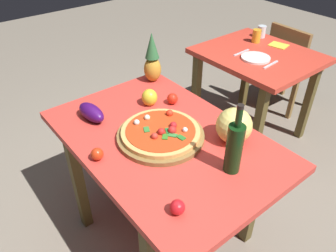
% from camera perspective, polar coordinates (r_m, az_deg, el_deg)
% --- Properties ---
extents(ground_plane, '(10.00, 10.00, 0.00)m').
position_cam_1_polar(ground_plane, '(2.26, -0.66, -17.61)').
color(ground_plane, gray).
extents(display_table, '(1.25, 0.84, 0.78)m').
position_cam_1_polar(display_table, '(1.76, -0.81, -4.35)').
color(display_table, brown).
rests_on(display_table, ground_plane).
extents(background_table, '(0.88, 0.77, 0.78)m').
position_cam_1_polar(background_table, '(2.78, 15.18, 9.73)').
color(background_table, brown).
rests_on(background_table, ground_plane).
extents(dining_chair, '(0.42, 0.42, 0.85)m').
position_cam_1_polar(dining_chair, '(3.35, 20.55, 10.08)').
color(dining_chair, olive).
rests_on(dining_chair, ground_plane).
extents(pizza_board, '(0.45, 0.45, 0.02)m').
position_cam_1_polar(pizza_board, '(1.69, -1.33, -1.65)').
color(pizza_board, olive).
rests_on(pizza_board, display_table).
extents(pizza, '(0.41, 0.41, 0.06)m').
position_cam_1_polar(pizza, '(1.67, -1.28, -0.89)').
color(pizza, '#E1A458').
rests_on(pizza, pizza_board).
extents(wine_bottle, '(0.08, 0.08, 0.35)m').
position_cam_1_polar(wine_bottle, '(1.45, 11.50, -3.64)').
color(wine_bottle, black).
rests_on(wine_bottle, display_table).
extents(pineapple_left, '(0.11, 0.11, 0.33)m').
position_cam_1_polar(pineapple_left, '(2.16, -2.76, 11.39)').
color(pineapple_left, '#BC882B').
rests_on(pineapple_left, display_table).
extents(melon, '(0.18, 0.18, 0.18)m').
position_cam_1_polar(melon, '(1.65, 11.45, 0.06)').
color(melon, '#E9D86C').
rests_on(melon, display_table).
extents(bell_pepper, '(0.09, 0.09, 0.10)m').
position_cam_1_polar(bell_pepper, '(1.94, -3.25, 5.00)').
color(bell_pepper, yellow).
rests_on(bell_pepper, display_table).
extents(eggplant, '(0.21, 0.11, 0.09)m').
position_cam_1_polar(eggplant, '(1.85, -13.22, 2.32)').
color(eggplant, '#3B0E57').
rests_on(eggplant, display_table).
extents(tomato_beside_pepper, '(0.06, 0.06, 0.06)m').
position_cam_1_polar(tomato_beside_pepper, '(1.58, -12.27, -4.82)').
color(tomato_beside_pepper, red).
rests_on(tomato_beside_pepper, display_table).
extents(tomato_at_corner, '(0.07, 0.07, 0.07)m').
position_cam_1_polar(tomato_at_corner, '(1.95, 0.79, 4.78)').
color(tomato_at_corner, red).
rests_on(tomato_at_corner, display_table).
extents(tomato_near_board, '(0.06, 0.06, 0.06)m').
position_cam_1_polar(tomato_near_board, '(1.32, 1.65, -13.99)').
color(tomato_near_board, red).
rests_on(tomato_near_board, display_table).
extents(drinking_glass_juice, '(0.07, 0.07, 0.11)m').
position_cam_1_polar(drinking_glass_juice, '(2.92, 15.18, 14.93)').
color(drinking_glass_juice, gold).
rests_on(drinking_glass_juice, background_table).
extents(drinking_glass_water, '(0.07, 0.07, 0.10)m').
position_cam_1_polar(drinking_glass_water, '(3.04, 16.02, 15.57)').
color(drinking_glass_water, silver).
rests_on(drinking_glass_water, background_table).
extents(dinner_plate, '(0.22, 0.22, 0.02)m').
position_cam_1_polar(dinner_plate, '(2.61, 15.05, 11.41)').
color(dinner_plate, white).
rests_on(dinner_plate, background_table).
extents(fork_utensil, '(0.02, 0.18, 0.01)m').
position_cam_1_polar(fork_utensil, '(2.69, 12.69, 12.40)').
color(fork_utensil, silver).
rests_on(fork_utensil, background_table).
extents(knife_utensil, '(0.03, 0.18, 0.01)m').
position_cam_1_polar(knife_utensil, '(2.54, 17.49, 10.18)').
color(knife_utensil, silver).
rests_on(knife_utensil, background_table).
extents(napkin_folded, '(0.16, 0.15, 0.01)m').
position_cam_1_polar(napkin_folded, '(2.91, 18.73, 13.20)').
color(napkin_folded, yellow).
rests_on(napkin_folded, background_table).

